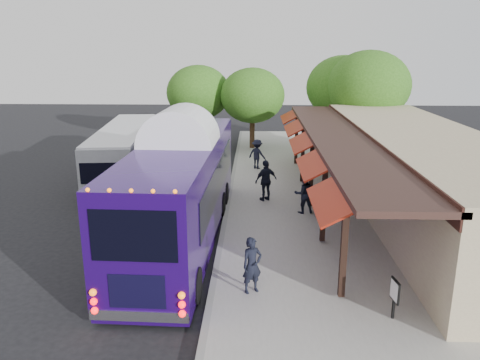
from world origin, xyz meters
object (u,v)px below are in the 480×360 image
(coach_bus, at_px, (182,184))
(ped_b, at_px, (304,194))
(ped_c, at_px, (266,180))
(ped_d, at_px, (257,154))
(ped_a, at_px, (252,265))
(city_bus, at_px, (125,151))
(sign_board, at_px, (395,293))

(coach_bus, bearing_deg, ped_b, 30.30)
(ped_c, height_order, ped_d, ped_c)
(coach_bus, height_order, ped_d, coach_bus)
(ped_a, xyz_separation_m, ped_d, (0.17, 14.67, 0.03))
(city_bus, xyz_separation_m, ped_c, (7.66, -3.93, -0.49))
(city_bus, xyz_separation_m, ped_b, (9.26, -5.60, -0.59))
(ped_a, bearing_deg, sign_board, -47.14)
(coach_bus, bearing_deg, sign_board, -39.33)
(ped_a, distance_m, ped_d, 14.67)
(ped_d, bearing_deg, ped_b, 136.61)
(sign_board, bearing_deg, ped_c, 99.57)
(coach_bus, distance_m, ped_d, 10.79)
(ped_b, bearing_deg, sign_board, 89.77)
(coach_bus, height_order, sign_board, coach_bus)
(city_bus, height_order, ped_b, city_bus)
(ped_a, height_order, sign_board, ped_a)
(coach_bus, distance_m, city_bus, 9.35)
(ped_b, bearing_deg, city_bus, -42.13)
(coach_bus, relative_size, ped_a, 7.46)
(city_bus, bearing_deg, ped_a, -66.64)
(ped_b, bearing_deg, ped_c, -57.15)
(city_bus, distance_m, ped_a, 14.42)
(coach_bus, height_order, ped_a, coach_bus)
(ped_b, xyz_separation_m, ped_d, (-2.00, 7.72, 0.01))
(ped_a, xyz_separation_m, sign_board, (3.73, -1.29, -0.09))
(city_bus, height_order, ped_d, city_bus)
(coach_bus, height_order, city_bus, coach_bus)
(ped_b, xyz_separation_m, ped_c, (-1.60, 1.66, 0.10))
(ped_c, xyz_separation_m, ped_d, (-0.40, 6.05, -0.09))
(ped_a, bearing_deg, coach_bus, 93.69)
(city_bus, relative_size, sign_board, 9.87)
(ped_c, distance_m, ped_d, 6.07)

